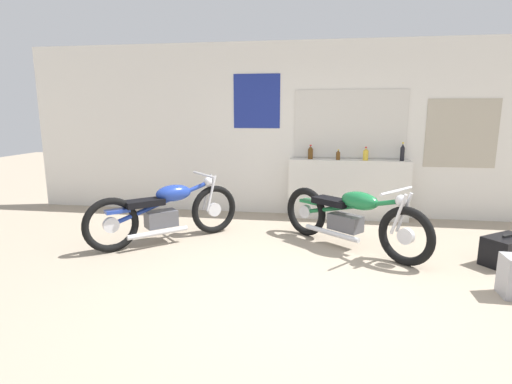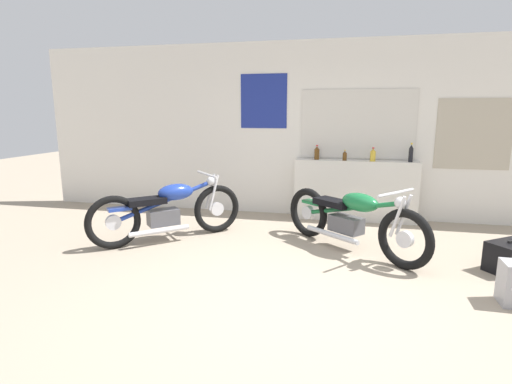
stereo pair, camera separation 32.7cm
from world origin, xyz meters
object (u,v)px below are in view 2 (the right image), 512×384
Objects in this scene: hard_case_black at (512,257)px; bottle_right_center at (411,154)px; bottle_leftmost at (317,153)px; motorcycle_green at (351,218)px; bottle_left_center at (345,156)px; bottle_center at (373,155)px; motorcycle_blue at (168,210)px.

bottle_right_center is at bearing 115.37° from hard_case_black.
motorcycle_green is at bearing -70.24° from bottle_leftmost.
bottle_left_center is at bearing -6.34° from bottle_leftmost.
bottle_left_center is 0.10× the size of motorcycle_green.
bottle_right_center is 1.83m from motorcycle_green.
motorcycle_green is at bearing -120.40° from bottle_right_center.
bottle_right_center reaches higher than bottle_left_center.
bottle_leftmost is 3.01m from hard_case_black.
bottle_leftmost is 0.86m from bottle_center.
hard_case_black is (0.84, -1.77, -0.92)m from bottle_right_center.
bottle_center is 0.74× the size of bottle_right_center.
motorcycle_blue is (-2.68, -1.55, -0.63)m from bottle_center.
motorcycle_green is 1.75m from hard_case_black.
hard_case_black is (4.07, -0.20, -0.25)m from motorcycle_blue.
motorcycle_green is at bearing 2.45° from motorcycle_blue.
bottle_center reaches higher than bottle_left_center.
bottle_left_center is at bearing 179.23° from bottle_center.
motorcycle_green is at bearing -102.21° from bottle_center.
bottle_center is 3.16m from motorcycle_blue.
bottle_center reaches higher than hard_case_black.
bottle_leftmost is 2.51m from motorcycle_blue.
motorcycle_blue reaches higher than motorcycle_green.
bottle_leftmost is 1.08× the size of bottle_center.
hard_case_black is at bearing -2.79° from motorcycle_blue.
bottle_leftmost reaches higher than bottle_left_center.
motorcycle_green is (0.11, -1.46, -0.61)m from bottle_left_center.
bottle_center is 2.40m from hard_case_black.
bottle_center is (0.85, -0.05, -0.01)m from bottle_leftmost.
motorcycle_blue is at bearing -145.47° from bottle_left_center.
bottle_leftmost is 1.38× the size of bottle_left_center.
motorcycle_green is (-0.31, -1.45, -0.64)m from bottle_center.
motorcycle_green is (0.54, -1.50, -0.64)m from bottle_leftmost.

